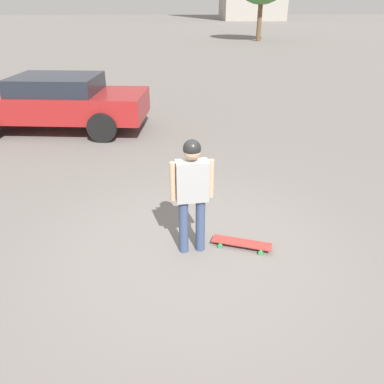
% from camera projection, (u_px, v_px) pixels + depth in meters
% --- Properties ---
extents(ground_plane, '(220.00, 220.00, 0.00)m').
position_uv_depth(ground_plane, '(192.00, 250.00, 5.13)').
color(ground_plane, slate).
extents(person, '(0.55, 0.25, 1.58)m').
position_uv_depth(person, '(192.00, 187.00, 4.70)').
color(person, '#38476B').
rests_on(person, ground_plane).
extents(skateboard, '(0.84, 0.45, 0.08)m').
position_uv_depth(skateboard, '(242.00, 243.00, 5.17)').
color(skateboard, '#A5332D').
rests_on(skateboard, ground_plane).
extents(car_parked_near, '(4.82, 2.34, 1.40)m').
position_uv_depth(car_parked_near, '(55.00, 101.00, 9.65)').
color(car_parked_near, maroon).
rests_on(car_parked_near, ground_plane).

